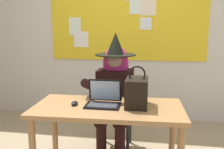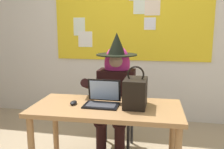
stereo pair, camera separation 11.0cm
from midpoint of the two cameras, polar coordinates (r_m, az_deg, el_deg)
name	(u,v)px [view 1 (the left image)]	position (r m, az deg, el deg)	size (l,w,h in m)	color
wall_back_bulletin	(127,31)	(3.86, 2.73, 10.20)	(6.67, 1.90, 2.79)	silver
desk_main	(108,116)	(2.31, -2.30, -9.75)	(1.40, 0.71, 0.74)	#A37547
chair_at_desk	(116,106)	(3.00, -0.12, -7.48)	(0.42, 0.42, 0.90)	#2D3347
person_costumed	(115,86)	(2.80, -0.50, -2.82)	(0.60, 0.70, 1.40)	black
laptop	(104,99)	(2.30, -3.33, -5.84)	(0.32, 0.25, 0.23)	black
computer_mouse	(75,103)	(2.34, -10.10, -6.63)	(0.06, 0.10, 0.03)	black
handbag	(137,92)	(2.25, 4.41, -4.09)	(0.20, 0.30, 0.38)	black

